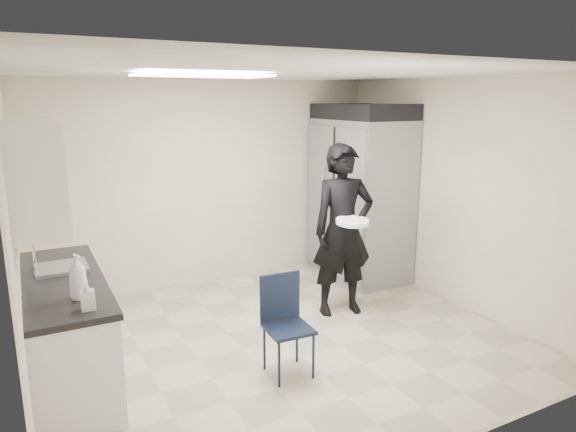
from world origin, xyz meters
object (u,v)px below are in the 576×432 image
man_tuxedo (343,230)px  lower_counter (67,332)px  commercial_fridge (360,199)px  folding_chair (288,329)px

man_tuxedo → lower_counter: bearing=-166.5°
commercial_fridge → man_tuxedo: commercial_fridge is taller
man_tuxedo → folding_chair: bearing=-130.3°
lower_counter → man_tuxedo: (2.86, 0.11, 0.52)m
commercial_fridge → folding_chair: bearing=-137.8°
folding_chair → lower_counter: bearing=157.2°
commercial_fridge → folding_chair: commercial_fridge is taller
lower_counter → folding_chair: size_ratio=2.23×
man_tuxedo → commercial_fridge: bearing=57.6°
lower_counter → man_tuxedo: 2.91m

